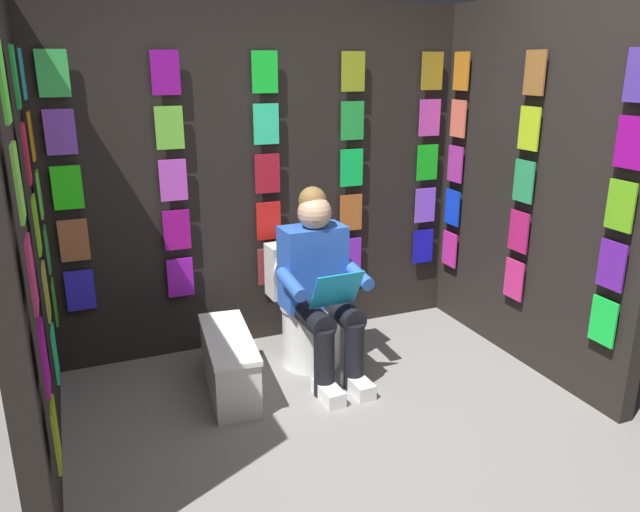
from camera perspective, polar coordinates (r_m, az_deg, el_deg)
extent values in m
plane|color=gray|center=(3.08, 6.79, -20.84)|extent=(30.00, 30.00, 0.00)
cube|color=black|center=(4.22, -5.25, 7.16)|extent=(2.95, 0.10, 2.30)
cube|color=#2E22EB|center=(4.11, -21.41, -2.99)|extent=(0.17, 0.01, 0.26)
cube|color=purple|center=(4.15, -12.86, -1.96)|extent=(0.17, 0.01, 0.26)
cube|color=#A33639|center=(4.29, -4.69, -0.93)|extent=(0.17, 0.01, 0.26)
cube|color=purple|center=(4.51, 2.83, 0.03)|extent=(0.17, 0.01, 0.26)
cube|color=#1415C3|center=(4.80, 9.55, 0.89)|extent=(0.17, 0.01, 0.26)
cube|color=#AE5B36|center=(4.01, -21.92, 1.36)|extent=(0.17, 0.01, 0.26)
cube|color=#9F0E85|center=(4.06, -13.17, 2.36)|extent=(0.17, 0.01, 0.26)
cube|color=red|center=(4.20, -4.80, 3.27)|extent=(0.17, 0.01, 0.26)
cube|color=#BF5F28|center=(4.42, 2.90, 4.05)|extent=(0.17, 0.01, 0.26)
cube|color=#9251EB|center=(4.72, 9.75, 4.67)|extent=(0.17, 0.01, 0.26)
cube|color=#27E416|center=(3.94, -22.46, 5.90)|extent=(0.17, 0.01, 0.26)
cube|color=#CE4CD9|center=(3.99, -13.49, 6.87)|extent=(0.17, 0.01, 0.26)
cube|color=#B31829|center=(4.13, -4.91, 7.64)|extent=(0.17, 0.01, 0.26)
cube|color=#12D451|center=(4.36, 2.96, 8.20)|extent=(0.17, 0.01, 0.26)
cube|color=#15CC1B|center=(4.66, 9.96, 8.57)|extent=(0.17, 0.01, 0.26)
cube|color=purple|center=(3.90, -23.02, 10.57)|extent=(0.17, 0.01, 0.26)
cube|color=#70CF3C|center=(3.94, -13.83, 11.50)|extent=(0.17, 0.01, 0.26)
cube|color=#30ECA0|center=(4.09, -5.03, 12.13)|extent=(0.17, 0.01, 0.26)
cube|color=green|center=(4.32, 3.03, 12.46)|extent=(0.17, 0.01, 0.26)
cube|color=#CA43BA|center=(4.62, 10.18, 12.55)|extent=(0.17, 0.01, 0.26)
cube|color=green|center=(3.88, -23.61, 15.31)|extent=(0.17, 0.01, 0.26)
cube|color=#881094|center=(3.93, -14.19, 16.21)|extent=(0.17, 0.01, 0.26)
cube|color=#17DA31|center=(4.07, -5.16, 16.68)|extent=(0.17, 0.01, 0.26)
cube|color=#8D9D1F|center=(4.30, 3.10, 16.77)|extent=(0.17, 0.01, 0.26)
cube|color=olive|center=(4.60, 10.40, 16.57)|extent=(0.17, 0.01, 0.26)
cube|color=black|center=(4.11, 19.27, 5.97)|extent=(0.10, 1.83, 2.30)
cube|color=#CE2791|center=(4.76, 11.96, 0.63)|extent=(0.01, 0.17, 0.26)
cube|color=#D62B79|center=(4.21, 17.59, -2.09)|extent=(0.01, 0.17, 0.26)
cube|color=#16D73D|center=(3.72, 24.85, -5.55)|extent=(0.01, 0.17, 0.26)
cube|color=#0F38E5|center=(4.68, 12.21, 4.43)|extent=(0.01, 0.17, 0.26)
cube|color=#BC1D65|center=(4.12, 18.00, 2.17)|extent=(0.01, 0.17, 0.26)
cube|color=#5F1EA0|center=(3.61, 25.50, -0.79)|extent=(0.01, 0.17, 0.26)
cube|color=#B22CA3|center=(4.62, 12.47, 8.35)|extent=(0.01, 0.17, 0.26)
cube|color=#2B9B5C|center=(4.05, 18.44, 6.60)|extent=(0.01, 0.17, 0.26)
cube|color=#62B41A|center=(3.54, 26.19, 4.21)|extent=(0.01, 0.17, 0.26)
cube|color=#EB6B4F|center=(4.58, 12.74, 12.36)|extent=(0.01, 0.17, 0.26)
cube|color=#B2D91E|center=(4.00, 18.89, 11.16)|extent=(0.01, 0.17, 0.26)
cube|color=#910C85|center=(3.48, 26.91, 9.40)|extent=(0.01, 0.17, 0.26)
cube|color=orange|center=(4.57, 13.02, 16.41)|extent=(0.01, 0.17, 0.26)
cube|color=#985F2D|center=(3.99, 19.36, 15.79)|extent=(0.01, 0.17, 0.26)
cube|color=black|center=(3.10, -26.30, 1.57)|extent=(0.10, 1.83, 2.30)
cube|color=#7A8E0A|center=(2.64, -23.35, -15.00)|extent=(0.01, 0.17, 0.26)
cube|color=#1DD87B|center=(3.29, -23.41, -8.33)|extent=(0.01, 0.17, 0.26)
cube|color=green|center=(3.98, -23.45, -3.91)|extent=(0.01, 0.17, 0.26)
cube|color=#920884|center=(2.49, -24.25, -8.64)|extent=(0.01, 0.17, 0.26)
cube|color=#A2A52F|center=(3.17, -24.12, -3.02)|extent=(0.01, 0.17, 0.26)
cube|color=green|center=(3.88, -24.03, 0.57)|extent=(0.01, 0.17, 0.26)
cube|color=#B5245B|center=(2.37, -25.23, -1.54)|extent=(0.01, 0.17, 0.26)
cube|color=#6BC119|center=(3.08, -24.86, 2.64)|extent=(0.01, 0.17, 0.26)
cube|color=#5DD842|center=(3.80, -24.63, 5.25)|extent=(0.01, 0.17, 0.26)
cube|color=#74D53B|center=(2.29, -26.28, 6.15)|extent=(0.01, 0.17, 0.26)
cube|color=#BA1932|center=(3.02, -25.65, 8.59)|extent=(0.01, 0.17, 0.26)
cube|color=orange|center=(3.76, -25.26, 10.08)|extent=(0.01, 0.17, 0.26)
cube|color=#4BDA33|center=(2.26, -27.41, 14.20)|extent=(0.01, 0.17, 0.26)
cube|color=#159530|center=(3.00, -26.49, 14.70)|extent=(0.01, 0.17, 0.26)
cube|color=#25A1C1|center=(3.74, -25.93, 14.99)|extent=(0.01, 0.17, 0.26)
cylinder|color=white|center=(4.06, -0.81, -7.34)|extent=(0.38, 0.38, 0.40)
cylinder|color=white|center=(3.97, -0.83, -4.57)|extent=(0.41, 0.41, 0.02)
cube|color=white|center=(4.14, -2.31, -1.18)|extent=(0.39, 0.20, 0.36)
cylinder|color=white|center=(4.06, -1.82, -1.54)|extent=(0.39, 0.08, 0.39)
cube|color=blue|center=(3.85, -0.68, -0.98)|extent=(0.41, 0.24, 0.52)
sphere|color=tan|center=(3.73, -0.51, 4.06)|extent=(0.21, 0.21, 0.21)
sphere|color=olive|center=(3.74, -0.70, 5.18)|extent=(0.17, 0.17, 0.17)
cylinder|color=black|center=(3.81, 1.95, -5.14)|extent=(0.17, 0.41, 0.15)
cylinder|color=black|center=(3.73, -0.80, -5.64)|extent=(0.17, 0.41, 0.15)
cylinder|color=black|center=(3.76, 3.17, -9.29)|extent=(0.12, 0.12, 0.42)
cylinder|color=black|center=(3.68, 0.38, -9.89)|extent=(0.12, 0.12, 0.42)
cube|color=white|center=(3.79, 3.56, -11.90)|extent=(0.12, 0.26, 0.09)
cube|color=white|center=(3.71, 0.78, -12.57)|extent=(0.12, 0.26, 0.09)
cylinder|color=blue|center=(3.80, 3.47, -1.68)|extent=(0.10, 0.31, 0.13)
cylinder|color=blue|center=(3.62, -2.68, -2.65)|extent=(0.10, 0.31, 0.13)
cube|color=#1592C1|center=(3.58, 1.57, -3.18)|extent=(0.30, 0.14, 0.23)
cube|color=white|center=(3.77, -8.44, -10.08)|extent=(0.32, 0.75, 0.34)
cube|color=white|center=(3.69, -8.57, -7.55)|extent=(0.34, 0.79, 0.03)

